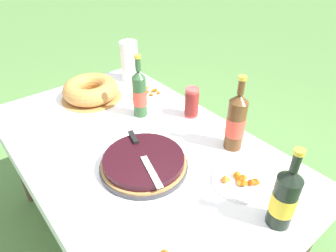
{
  "coord_description": "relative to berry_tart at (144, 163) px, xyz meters",
  "views": [
    {
      "loc": [
        0.96,
        -0.58,
        1.57
      ],
      "look_at": [
        0.05,
        0.16,
        0.77
      ],
      "focal_mm": 32.0,
      "sensor_mm": 36.0,
      "label": 1
    }
  ],
  "objects": [
    {
      "name": "cider_bottle_green",
      "position": [
        -0.36,
        0.23,
        0.1
      ],
      "size": [
        0.07,
        0.07,
        0.34
      ],
      "color": "#2D562D",
      "rests_on": "tablecloth"
    },
    {
      "name": "ground_plane",
      "position": [
        -0.16,
        0.06,
        -0.73
      ],
      "size": [
        16.0,
        16.0,
        0.0
      ],
      "primitive_type": "plane",
      "color": "#568442"
    },
    {
      "name": "garden_table",
      "position": [
        -0.16,
        0.06,
        -0.1
      ],
      "size": [
        1.56,
        0.95,
        0.7
      ],
      "color": "brown",
      "rests_on": "ground_plane"
    },
    {
      "name": "tablecloth",
      "position": [
        -0.16,
        0.06,
        -0.04
      ],
      "size": [
        1.57,
        0.96,
        0.1
      ],
      "color": "white",
      "rests_on": "garden_table"
    },
    {
      "name": "juice_bottle_red",
      "position": [
        0.52,
        0.2,
        0.09
      ],
      "size": [
        0.08,
        0.08,
        0.32
      ],
      "color": "black",
      "rests_on": "tablecloth"
    },
    {
      "name": "snack_plate_left",
      "position": [
        0.31,
        0.25,
        -0.02
      ],
      "size": [
        0.23,
        0.23,
        0.05
      ],
      "color": "white",
      "rests_on": "tablecloth"
    },
    {
      "name": "berry_tart",
      "position": [
        0.0,
        0.0,
        0.0
      ],
      "size": [
        0.37,
        0.37,
        0.06
      ],
      "color": "#38383D",
      "rests_on": "tablecloth"
    },
    {
      "name": "bundt_cake",
      "position": [
        -0.69,
        0.11,
        0.03
      ],
      "size": [
        0.35,
        0.35,
        0.11
      ],
      "color": "#B78447",
      "rests_on": "tablecloth"
    },
    {
      "name": "serving_knife",
      "position": [
        -0.03,
        0.01,
        0.04
      ],
      "size": [
        0.37,
        0.13,
        0.01
      ],
      "rotation": [
        0.0,
        0.0,
        6.0
      ],
      "color": "silver",
      "rests_on": "berry_tart"
    },
    {
      "name": "paper_towel_roll",
      "position": [
        -0.75,
        0.43,
        0.1
      ],
      "size": [
        0.11,
        0.11,
        0.26
      ],
      "color": "white",
      "rests_on": "tablecloth"
    },
    {
      "name": "cup_stack",
      "position": [
        -0.18,
        0.43,
        0.05
      ],
      "size": [
        0.07,
        0.07,
        0.16
      ],
      "color": "#E04C47",
      "rests_on": "tablecloth"
    },
    {
      "name": "cider_bottle_amber",
      "position": [
        0.14,
        0.4,
        0.11
      ],
      "size": [
        0.08,
        0.08,
        0.36
      ],
      "color": "brown",
      "rests_on": "tablecloth"
    },
    {
      "name": "snack_plate_right",
      "position": [
        -0.5,
        0.39,
        -0.02
      ],
      "size": [
        0.22,
        0.22,
        0.05
      ],
      "color": "white",
      "rests_on": "tablecloth"
    }
  ]
}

